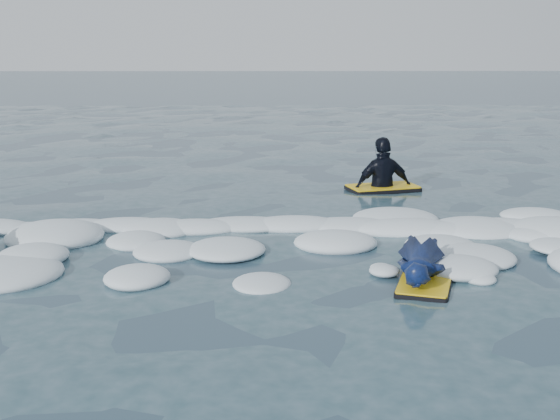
# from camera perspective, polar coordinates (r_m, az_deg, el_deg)

# --- Properties ---
(ground) EXTENTS (120.00, 120.00, 0.00)m
(ground) POSITION_cam_1_polar(r_m,az_deg,el_deg) (7.70, -1.10, -4.73)
(ground) COLOR #182D3B
(ground) RESTS_ON ground
(foam_band) EXTENTS (12.00, 3.10, 0.30)m
(foam_band) POSITION_cam_1_polar(r_m,az_deg,el_deg) (8.69, -1.04, -2.63)
(foam_band) COLOR white
(foam_band) RESTS_ON ground
(prone_woman_unit) EXTENTS (0.84, 1.52, 0.36)m
(prone_woman_unit) POSITION_cam_1_polar(r_m,az_deg,el_deg) (7.42, 11.41, -4.22)
(prone_woman_unit) COLOR black
(prone_woman_unit) RESTS_ON ground
(waiting_rider_unit) EXTENTS (1.30, 0.94, 1.75)m
(waiting_rider_unit) POSITION_cam_1_polar(r_m,az_deg,el_deg) (11.87, 8.35, 1.69)
(waiting_rider_unit) COLOR black
(waiting_rider_unit) RESTS_ON ground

